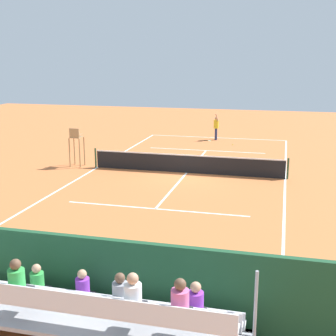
{
  "coord_description": "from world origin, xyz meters",
  "views": [
    {
      "loc": [
        -4.81,
        22.96,
        5.95
      ],
      "look_at": [
        0.0,
        4.0,
        1.2
      ],
      "focal_mm": 49.48,
      "sensor_mm": 36.0,
      "label": 1
    }
  ],
  "objects_px": {
    "equipment_bag": "(76,294)",
    "tennis_ball_near": "(233,145)",
    "tennis_player": "(216,126)",
    "tennis_net": "(187,163)",
    "umpire_chair": "(76,143)",
    "bleacher_stand": "(36,306)",
    "tennis_racket": "(209,141)",
    "courtside_bench": "(143,286)"
  },
  "relations": [
    {
      "from": "bleacher_stand",
      "to": "umpire_chair",
      "type": "bearing_deg",
      "value": -67.67
    },
    {
      "from": "bleacher_stand",
      "to": "umpire_chair",
      "type": "relative_size",
      "value": 4.23
    },
    {
      "from": "equipment_bag",
      "to": "bleacher_stand",
      "type": "bearing_deg",
      "value": 92.05
    },
    {
      "from": "bleacher_stand",
      "to": "tennis_player",
      "type": "xyz_separation_m",
      "value": [
        0.08,
        -25.49,
        0.05
      ]
    },
    {
      "from": "courtside_bench",
      "to": "tennis_ball_near",
      "type": "xyz_separation_m",
      "value": [
        0.28,
        -21.62,
        -0.53
      ]
    },
    {
      "from": "tennis_player",
      "to": "tennis_net",
      "type": "bearing_deg",
      "value": 89.89
    },
    {
      "from": "equipment_bag",
      "to": "tennis_ball_near",
      "type": "bearing_deg",
      "value": -93.74
    },
    {
      "from": "tennis_net",
      "to": "tennis_player",
      "type": "relative_size",
      "value": 5.35
    },
    {
      "from": "equipment_bag",
      "to": "tennis_ball_near",
      "type": "distance_m",
      "value": 21.79
    },
    {
      "from": "tennis_net",
      "to": "tennis_ball_near",
      "type": "xyz_separation_m",
      "value": [
        -1.45,
        -8.35,
        -0.47
      ]
    },
    {
      "from": "tennis_net",
      "to": "tennis_ball_near",
      "type": "distance_m",
      "value": 8.49
    },
    {
      "from": "tennis_player",
      "to": "umpire_chair",
      "type": "bearing_deg",
      "value": 58.47
    },
    {
      "from": "umpire_chair",
      "to": "tennis_player",
      "type": "bearing_deg",
      "value": -121.53
    },
    {
      "from": "equipment_bag",
      "to": "tennis_ball_near",
      "type": "height_order",
      "value": "equipment_bag"
    },
    {
      "from": "bleacher_stand",
      "to": "tennis_racket",
      "type": "height_order",
      "value": "bleacher_stand"
    },
    {
      "from": "equipment_bag",
      "to": "tennis_ball_near",
      "type": "xyz_separation_m",
      "value": [
        -1.42,
        -21.75,
        -0.15
      ]
    },
    {
      "from": "courtside_bench",
      "to": "tennis_racket",
      "type": "distance_m",
      "value": 22.87
    },
    {
      "from": "equipment_bag",
      "to": "tennis_racket",
      "type": "height_order",
      "value": "equipment_bag"
    },
    {
      "from": "courtside_bench",
      "to": "equipment_bag",
      "type": "distance_m",
      "value": 1.74
    },
    {
      "from": "courtside_bench",
      "to": "equipment_bag",
      "type": "height_order",
      "value": "courtside_bench"
    },
    {
      "from": "tennis_net",
      "to": "tennis_ball_near",
      "type": "bearing_deg",
      "value": -99.87
    },
    {
      "from": "tennis_player",
      "to": "tennis_ball_near",
      "type": "height_order",
      "value": "tennis_player"
    },
    {
      "from": "tennis_racket",
      "to": "tennis_ball_near",
      "type": "height_order",
      "value": "tennis_ball_near"
    },
    {
      "from": "bleacher_stand",
      "to": "tennis_ball_near",
      "type": "relative_size",
      "value": 137.27
    },
    {
      "from": "tennis_net",
      "to": "bleacher_stand",
      "type": "height_order",
      "value": "bleacher_stand"
    },
    {
      "from": "tennis_net",
      "to": "equipment_bag",
      "type": "relative_size",
      "value": 11.44
    },
    {
      "from": "tennis_player",
      "to": "tennis_ball_near",
      "type": "xyz_separation_m",
      "value": [
        -1.43,
        1.76,
        -0.98
      ]
    },
    {
      "from": "tennis_player",
      "to": "tennis_racket",
      "type": "height_order",
      "value": "tennis_player"
    },
    {
      "from": "courtside_bench",
      "to": "tennis_player",
      "type": "height_order",
      "value": "tennis_player"
    },
    {
      "from": "equipment_bag",
      "to": "tennis_ball_near",
      "type": "relative_size",
      "value": 13.64
    },
    {
      "from": "umpire_chair",
      "to": "equipment_bag",
      "type": "bearing_deg",
      "value": 115.0
    },
    {
      "from": "equipment_bag",
      "to": "tennis_player",
      "type": "height_order",
      "value": "tennis_player"
    },
    {
      "from": "tennis_player",
      "to": "tennis_racket",
      "type": "distance_m",
      "value": 1.24
    },
    {
      "from": "tennis_player",
      "to": "equipment_bag",
      "type": "bearing_deg",
      "value": 90.03
    },
    {
      "from": "tennis_racket",
      "to": "tennis_player",
      "type": "bearing_deg",
      "value": -122.17
    },
    {
      "from": "tennis_net",
      "to": "equipment_bag",
      "type": "xyz_separation_m",
      "value": [
        -0.03,
        13.4,
        -0.32
      ]
    },
    {
      "from": "courtside_bench",
      "to": "tennis_ball_near",
      "type": "distance_m",
      "value": 21.63
    },
    {
      "from": "bleacher_stand",
      "to": "courtside_bench",
      "type": "distance_m",
      "value": 2.69
    },
    {
      "from": "umpire_chair",
      "to": "equipment_bag",
      "type": "relative_size",
      "value": 2.38
    },
    {
      "from": "tennis_player",
      "to": "tennis_racket",
      "type": "bearing_deg",
      "value": 57.83
    },
    {
      "from": "tennis_ball_near",
      "to": "tennis_racket",
      "type": "bearing_deg",
      "value": -32.12
    },
    {
      "from": "tennis_ball_near",
      "to": "tennis_player",
      "type": "bearing_deg",
      "value": -50.85
    }
  ]
}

